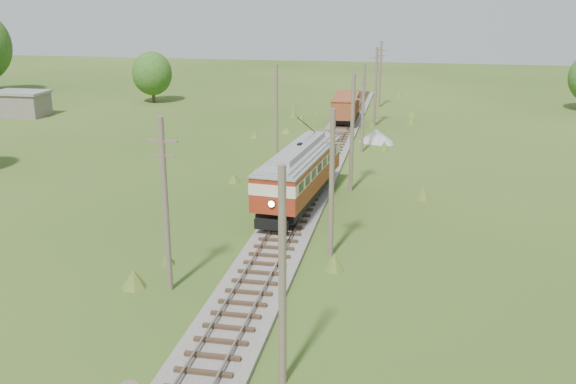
# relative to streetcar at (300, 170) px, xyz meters

# --- Properties ---
(railbed_main) EXTENTS (3.60, 96.00, 0.57)m
(railbed_main) POSITION_rel_streetcar_xyz_m (0.00, 7.54, -2.56)
(railbed_main) COLOR #605B54
(railbed_main) RESTS_ON ground
(streetcar) EXTENTS (4.27, 13.25, 6.00)m
(streetcar) POSITION_rel_streetcar_xyz_m (0.00, 0.00, 0.00)
(streetcar) COLOR black
(streetcar) RESTS_ON ground
(gondola) EXTENTS (2.95, 8.42, 2.77)m
(gondola) POSITION_rel_streetcar_xyz_m (0.00, 30.87, -0.70)
(gondola) COLOR black
(gondola) RESTS_ON ground
(gravel_pile) EXTENTS (3.56, 3.77, 1.29)m
(gravel_pile) POSITION_rel_streetcar_xyz_m (4.22, 22.19, -2.15)
(gravel_pile) COLOR gray
(gravel_pile) RESTS_ON ground
(utility_pole_r_1) EXTENTS (0.30, 0.30, 8.80)m
(utility_pole_r_1) POSITION_rel_streetcar_xyz_m (3.10, -21.46, 1.64)
(utility_pole_r_1) COLOR brown
(utility_pole_r_1) RESTS_ON ground
(utility_pole_r_2) EXTENTS (1.60, 0.30, 8.60)m
(utility_pole_r_2) POSITION_rel_streetcar_xyz_m (3.30, -8.46, 1.67)
(utility_pole_r_2) COLOR brown
(utility_pole_r_2) RESTS_ON ground
(utility_pole_r_3) EXTENTS (1.60, 0.30, 9.00)m
(utility_pole_r_3) POSITION_rel_streetcar_xyz_m (3.20, 4.54, 1.87)
(utility_pole_r_3) COLOR brown
(utility_pole_r_3) RESTS_ON ground
(utility_pole_r_4) EXTENTS (1.60, 0.30, 8.40)m
(utility_pole_r_4) POSITION_rel_streetcar_xyz_m (3.00, 17.54, 1.57)
(utility_pole_r_4) COLOR brown
(utility_pole_r_4) RESTS_ON ground
(utility_pole_r_5) EXTENTS (1.60, 0.30, 8.90)m
(utility_pole_r_5) POSITION_rel_streetcar_xyz_m (3.40, 30.54, 1.82)
(utility_pole_r_5) COLOR brown
(utility_pole_r_5) RESTS_ON ground
(utility_pole_r_6) EXTENTS (1.60, 0.30, 8.70)m
(utility_pole_r_6) POSITION_rel_streetcar_xyz_m (3.20, 43.54, 1.72)
(utility_pole_r_6) COLOR brown
(utility_pole_r_6) RESTS_ON ground
(utility_pole_l_a) EXTENTS (1.60, 0.30, 9.00)m
(utility_pole_l_a) POSITION_rel_streetcar_xyz_m (-4.20, -14.46, 1.87)
(utility_pole_l_a) COLOR brown
(utility_pole_l_a) RESTS_ON ground
(utility_pole_l_b) EXTENTS (1.60, 0.30, 8.60)m
(utility_pole_l_b) POSITION_rel_streetcar_xyz_m (-4.50, 13.54, 1.67)
(utility_pole_l_b) COLOR brown
(utility_pole_l_b) RESTS_ON ground
(tree_mid_a) EXTENTS (5.46, 5.46, 7.03)m
(tree_mid_a) POSITION_rel_streetcar_xyz_m (-28.00, 41.54, 1.26)
(tree_mid_a) COLOR #38281C
(tree_mid_a) RESTS_ON ground
(shed) EXTENTS (6.40, 4.40, 3.10)m
(shed) POSITION_rel_streetcar_xyz_m (-40.00, 28.54, -1.18)
(shed) COLOR slate
(shed) RESTS_ON ground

